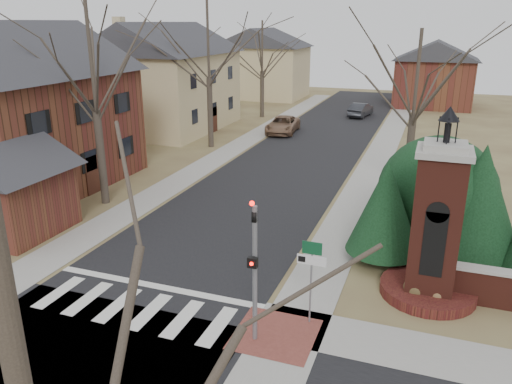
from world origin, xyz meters
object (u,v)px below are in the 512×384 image
at_px(distant_car, 361,110).
at_px(pickup_truck, 283,125).
at_px(traffic_signal_pole, 255,261).
at_px(brick_gate_monument, 434,237).
at_px(sign_post, 311,266).

bearing_deg(distant_car, pickup_truck, 72.20).
distance_m(traffic_signal_pole, pickup_truck, 29.08).
bearing_deg(pickup_truck, distant_car, 58.56).
bearing_deg(brick_gate_monument, distant_car, 102.47).
xyz_separation_m(traffic_signal_pole, brick_gate_monument, (4.70, 4.42, -0.42)).
xyz_separation_m(traffic_signal_pole, distant_car, (-2.70, 37.87, -1.91)).
height_order(sign_post, distant_car, sign_post).
bearing_deg(sign_post, brick_gate_monument, 41.42).
relative_size(traffic_signal_pole, distant_car, 1.10).
bearing_deg(pickup_truck, traffic_signal_pole, -79.24).
bearing_deg(traffic_signal_pole, sign_post, 47.57).
distance_m(traffic_signal_pole, brick_gate_monument, 6.47).
bearing_deg(brick_gate_monument, pickup_truck, 117.76).
bearing_deg(pickup_truck, brick_gate_monument, -66.87).
relative_size(traffic_signal_pole, brick_gate_monument, 0.69).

